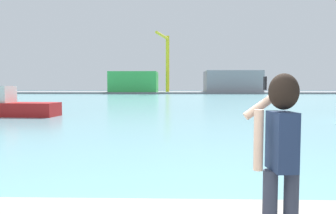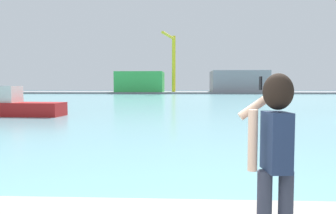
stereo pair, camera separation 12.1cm
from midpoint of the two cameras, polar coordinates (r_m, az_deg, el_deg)
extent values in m
plane|color=#334751|center=(52.61, 1.34, 1.40)|extent=(220.00, 220.00, 0.00)
cube|color=#6BA8B2|center=(54.60, 1.35, 1.50)|extent=(140.00, 100.00, 0.02)
cube|color=gray|center=(94.58, 1.45, 2.58)|extent=(140.00, 20.00, 0.49)
cylinder|color=#2D3342|center=(3.39, 16.46, -17.36)|extent=(0.14, 0.14, 0.82)
cylinder|color=#2D3342|center=(3.45, 19.83, -17.09)|extent=(0.14, 0.14, 0.82)
cube|color=#1E2D4C|center=(3.24, 18.41, -5.74)|extent=(0.23, 0.36, 0.56)
sphere|color=#E0B293|center=(3.20, 18.58, 2.42)|extent=(0.22, 0.22, 0.22)
ellipsoid|color=black|center=(3.18, 18.69, 2.59)|extent=(0.28, 0.26, 0.34)
cylinder|color=#E0B293|center=(3.18, 14.60, -5.66)|extent=(0.09, 0.09, 0.58)
cylinder|color=#E0B293|center=(3.39, 16.38, 1.17)|extent=(0.53, 0.13, 0.40)
cube|color=black|center=(3.50, 15.76, 4.04)|extent=(0.02, 0.07, 0.14)
cube|color=#B21919|center=(25.31, -26.64, -0.37)|extent=(7.28, 2.47, 0.95)
cube|color=green|center=(90.95, -6.01, 4.41)|extent=(12.86, 10.56, 5.54)
cube|color=gray|center=(93.66, 11.14, 4.43)|extent=(15.20, 12.02, 5.82)
cylinder|color=yellow|center=(91.02, -0.11, 7.58)|extent=(1.00, 1.00, 15.53)
cylinder|color=yellow|center=(86.33, -1.04, 12.44)|extent=(3.08, 11.22, 0.70)
camera|label=1|loc=(0.06, -90.58, -0.04)|focal=34.62mm
camera|label=2|loc=(0.06, 89.42, 0.04)|focal=34.62mm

